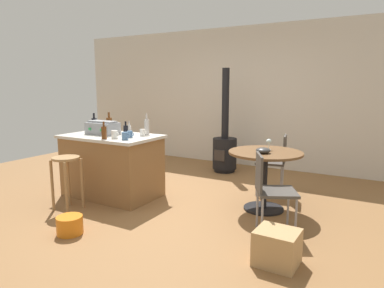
# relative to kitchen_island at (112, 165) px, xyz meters

# --- Properties ---
(ground_plane) EXTENTS (8.80, 8.80, 0.00)m
(ground_plane) POSITION_rel_kitchen_island_xyz_m (0.94, 0.19, -0.44)
(ground_plane) COLOR olive
(back_wall) EXTENTS (8.00, 0.10, 2.70)m
(back_wall) POSITION_rel_kitchen_island_xyz_m (0.94, 2.83, 0.91)
(back_wall) COLOR beige
(back_wall) RESTS_ON ground_plane
(kitchen_island) EXTENTS (1.36, 0.84, 0.88)m
(kitchen_island) POSITION_rel_kitchen_island_xyz_m (0.00, 0.00, 0.00)
(kitchen_island) COLOR olive
(kitchen_island) RESTS_ON ground_plane
(wooden_stool) EXTENTS (0.34, 0.34, 0.69)m
(wooden_stool) POSITION_rel_kitchen_island_xyz_m (-0.11, -0.71, 0.06)
(wooden_stool) COLOR #A37A4C
(wooden_stool) RESTS_ON ground_plane
(dining_table) EXTENTS (0.93, 0.93, 0.76)m
(dining_table) POSITION_rel_kitchen_island_xyz_m (2.08, 0.53, 0.13)
(dining_table) COLOR black
(dining_table) RESTS_ON ground_plane
(folding_chair_near) EXTENTS (0.47, 0.47, 0.88)m
(folding_chair_near) POSITION_rel_kitchen_island_xyz_m (2.02, 1.22, 0.08)
(folding_chair_near) COLOR #47423D
(folding_chair_near) RESTS_ON ground_plane
(folding_chair_far) EXTENTS (0.54, 0.54, 0.87)m
(folding_chair_far) POSITION_rel_kitchen_island_xyz_m (2.37, -0.17, 0.08)
(folding_chair_far) COLOR #47423D
(folding_chair_far) RESTS_ON ground_plane
(wood_stove) EXTENTS (0.44, 0.45, 1.88)m
(wood_stove) POSITION_rel_kitchen_island_xyz_m (0.82, 2.09, 0.02)
(wood_stove) COLOR black
(wood_stove) RESTS_ON ground_plane
(toolbox) EXTENTS (0.45, 0.28, 0.19)m
(toolbox) POSITION_rel_kitchen_island_xyz_m (-0.17, 0.01, 0.53)
(toolbox) COLOR gray
(toolbox) RESTS_ON kitchen_island
(bottle_0) EXTENTS (0.06, 0.06, 0.19)m
(bottle_0) POSITION_rel_kitchen_island_xyz_m (0.18, 0.18, 0.51)
(bottle_0) COLOR #B7B2AD
(bottle_0) RESTS_ON kitchen_island
(bottle_1) EXTENTS (0.07, 0.07, 0.23)m
(bottle_1) POSITION_rel_kitchen_island_xyz_m (0.18, -0.32, 0.53)
(bottle_1) COLOR #603314
(bottle_1) RESTS_ON kitchen_island
(bottle_2) EXTENTS (0.08, 0.08, 0.28)m
(bottle_2) POSITION_rel_kitchen_island_xyz_m (-0.50, 0.17, 0.55)
(bottle_2) COLOR black
(bottle_2) RESTS_ON kitchen_island
(bottle_3) EXTENTS (0.08, 0.08, 0.29)m
(bottle_3) POSITION_rel_kitchen_island_xyz_m (-0.29, 0.28, 0.55)
(bottle_3) COLOR #603314
(bottle_3) RESTS_ON kitchen_island
(bottle_4) EXTENTS (0.06, 0.06, 0.21)m
(bottle_4) POSITION_rel_kitchen_island_xyz_m (0.26, 0.01, 0.52)
(bottle_4) COLOR black
(bottle_4) RESTS_ON kitchen_island
(bottle_5) EXTENTS (0.07, 0.07, 0.30)m
(bottle_5) POSITION_rel_kitchen_island_xyz_m (0.41, 0.29, 0.56)
(bottle_5) COLOR #B7B2AD
(bottle_5) RESTS_ON kitchen_island
(cup_0) EXTENTS (0.12, 0.08, 0.11)m
(cup_0) POSITION_rel_kitchen_island_xyz_m (0.26, -0.21, 0.49)
(cup_0) COLOR white
(cup_0) RESTS_ON kitchen_island
(cup_1) EXTENTS (0.11, 0.07, 0.10)m
(cup_1) POSITION_rel_kitchen_island_xyz_m (0.44, 0.15, 0.49)
(cup_1) COLOR white
(cup_1) RESTS_ON kitchen_island
(cup_2) EXTENTS (0.11, 0.07, 0.09)m
(cup_2) POSITION_rel_kitchen_island_xyz_m (0.39, -0.05, 0.49)
(cup_2) COLOR #4C7099
(cup_2) RESTS_ON kitchen_island
(cup_3) EXTENTS (0.12, 0.08, 0.10)m
(cup_3) POSITION_rel_kitchen_island_xyz_m (0.46, -0.23, 0.49)
(cup_3) COLOR #4C7099
(cup_3) RESTS_ON kitchen_island
(wine_glass) EXTENTS (0.07, 0.07, 0.14)m
(wine_glass) POSITION_rel_kitchen_island_xyz_m (2.08, 0.66, 0.42)
(wine_glass) COLOR silver
(wine_glass) RESTS_ON dining_table
(serving_bowl) EXTENTS (0.18, 0.18, 0.07)m
(serving_bowl) POSITION_rel_kitchen_island_xyz_m (2.09, 0.41, 0.35)
(serving_bowl) COLOR #383838
(serving_bowl) RESTS_ON dining_table
(cardboard_box) EXTENTS (0.38, 0.34, 0.32)m
(cardboard_box) POSITION_rel_kitchen_island_xyz_m (2.62, -0.75, -0.29)
(cardboard_box) COLOR tan
(cardboard_box) RESTS_ON ground_plane
(plastic_bucket) EXTENTS (0.28, 0.28, 0.20)m
(plastic_bucket) POSITION_rel_kitchen_island_xyz_m (0.51, -1.23, -0.35)
(plastic_bucket) COLOR orange
(plastic_bucket) RESTS_ON ground_plane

